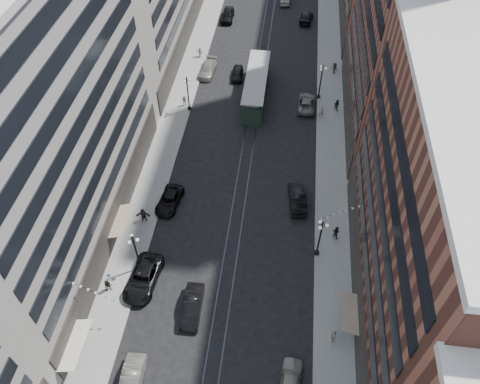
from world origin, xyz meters
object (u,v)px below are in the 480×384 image
at_px(lamppost_sw_mid, 188,92).
at_px(car_4, 290,382).
at_px(car_2, 143,278).
at_px(car_5, 192,306).
at_px(car_9, 228,15).
at_px(car_7, 169,200).
at_px(car_13, 237,73).
at_px(pedestrian_6, 184,100).
at_px(car_11, 306,103).
at_px(car_1, 131,381).
at_px(lamppost_se_mid, 321,80).
at_px(car_10, 297,199).
at_px(streetcar, 256,88).
at_px(lamppost_se_far, 320,237).
at_px(pedestrian_7, 336,232).
at_px(pedestrian_8, 321,111).
at_px(pedestrian_extra_0, 337,105).
at_px(car_8, 208,69).
at_px(pedestrian_9, 334,68).
at_px(pedestrian_2, 108,286).
at_px(car_12, 306,17).
at_px(pedestrian_4, 334,336).
at_px(pedestrian_5, 143,215).
at_px(pedestrian_extra_1, 200,52).

bearing_deg(lamppost_sw_mid, car_4, -66.56).
bearing_deg(car_2, car_5, -18.80).
bearing_deg(car_9, car_7, -91.25).
distance_m(car_13, pedestrian_6, 10.46).
xyz_separation_m(lamppost_sw_mid, pedestrian_6, (-0.84, 0.85, -2.11)).
xyz_separation_m(car_11, car_13, (-10.77, 6.21, -0.04)).
distance_m(car_1, car_4, 13.86).
bearing_deg(pedestrian_6, car_11, 170.58).
bearing_deg(lamppost_se_mid, car_5, -108.43).
bearing_deg(car_10, streetcar, -78.82).
bearing_deg(streetcar, lamppost_se_far, -71.21).
distance_m(car_10, pedestrian_7, 6.31).
distance_m(lamppost_se_far, streetcar, 28.60).
xyz_separation_m(car_13, pedestrian_8, (12.83, -8.32, 0.38)).
bearing_deg(pedestrian_extra_0, car_2, 91.36).
height_order(car_7, car_8, car_8).
bearing_deg(car_9, lamppost_se_far, -71.86).
distance_m(car_10, pedestrian_9, 27.86).
relative_size(car_11, pedestrian_extra_0, 2.96).
relative_size(lamppost_se_mid, pedestrian_6, 3.31).
xyz_separation_m(pedestrian_6, pedestrian_extra_0, (21.75, 1.45, 0.07)).
height_order(lamppost_se_mid, pedestrian_2, lamppost_se_mid).
bearing_deg(car_12, pedestrian_4, 100.97).
xyz_separation_m(car_2, car_9, (1.07, 55.37, 0.05)).
distance_m(car_2, pedestrian_4, 19.58).
height_order(car_2, pedestrian_2, pedestrian_2).
relative_size(lamppost_se_mid, pedestrian_8, 2.96).
bearing_deg(car_1, car_10, 57.95).
xyz_separation_m(pedestrian_8, pedestrian_extra_0, (2.21, 1.74, -0.03)).
height_order(car_11, pedestrian_5, pedestrian_5).
relative_size(pedestrian_2, pedestrian_8, 0.86).
height_order(pedestrian_4, pedestrian_8, pedestrian_4).
bearing_deg(pedestrian_extra_0, pedestrian_4, 122.82).
bearing_deg(pedestrian_6, pedestrian_2, 71.65).
relative_size(car_12, pedestrian_extra_1, 3.18).
bearing_deg(car_12, car_7, 79.15).
bearing_deg(lamppost_sw_mid, pedestrian_extra_1, 93.66).
distance_m(streetcar, car_1, 43.46).
bearing_deg(pedestrian_extra_1, pedestrian_6, -71.78).
bearing_deg(car_12, pedestrian_9, 113.40).
relative_size(car_12, pedestrian_8, 2.74).
height_order(lamppost_se_far, streetcar, lamppost_se_far).
relative_size(car_10, pedestrian_extra_1, 3.23).
height_order(lamppost_sw_mid, car_4, lamppost_sw_mid).
xyz_separation_m(lamppost_se_far, car_11, (-1.76, 25.66, -2.35)).
bearing_deg(pedestrian_8, car_13, -40.35).
bearing_deg(car_9, car_13, -77.63).
bearing_deg(pedestrian_6, pedestrian_5, 73.57).
height_order(car_1, pedestrian_6, pedestrian_6).
xyz_separation_m(lamppost_se_far, car_8, (-17.30, 32.43, -2.31)).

